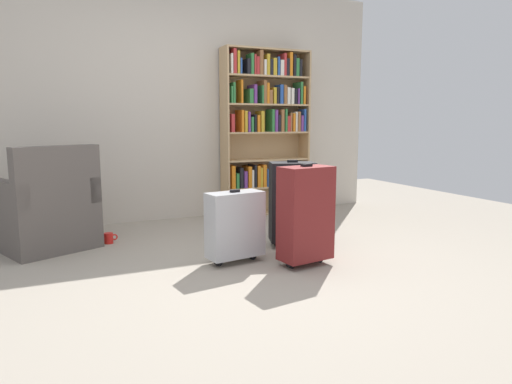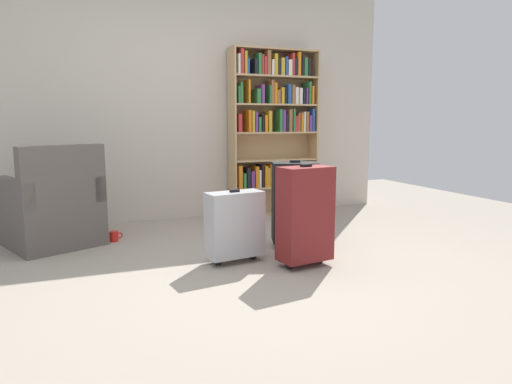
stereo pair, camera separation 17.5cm
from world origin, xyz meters
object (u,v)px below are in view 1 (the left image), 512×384
Objects in this scene: bookshelf at (266,125)px; mug at (109,238)px; suitcase_dark_red at (306,213)px; armchair at (47,213)px; suitcase_silver at (235,225)px; suitcase_black at (292,202)px.

bookshelf reaches higher than mug.
bookshelf is 2.45× the size of suitcase_dark_red.
bookshelf is 2.07× the size of armchair.
armchair is at bearing -165.10° from bookshelf.
suitcase_silver is 0.74× the size of suitcase_dark_red.
suitcase_silver is 0.55m from suitcase_dark_red.
armchair is 2.12m from suitcase_black.
armchair reaches higher than suitcase_black.
suitcase_silver is at bearing -158.82° from suitcase_black.
suitcase_silver is (1.34, -1.03, -0.01)m from armchair.
suitcase_dark_red is at bearing -31.27° from suitcase_silver.
suitcase_silver is 0.69m from suitcase_black.
mug is at bearing -160.32° from bookshelf.
suitcase_black is at bearing -26.94° from mug.
bookshelf reaches higher than armchair.
mug is at bearing -4.69° from armchair.
bookshelf is 2.14m from suitcase_dark_red.
mug is at bearing 130.21° from suitcase_silver.
suitcase_dark_red reaches higher than suitcase_silver.
armchair is 2.23m from suitcase_dark_red.
bookshelf is 3.31× the size of suitcase_silver.
mug is (-1.89, -0.68, -1.01)m from bookshelf.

